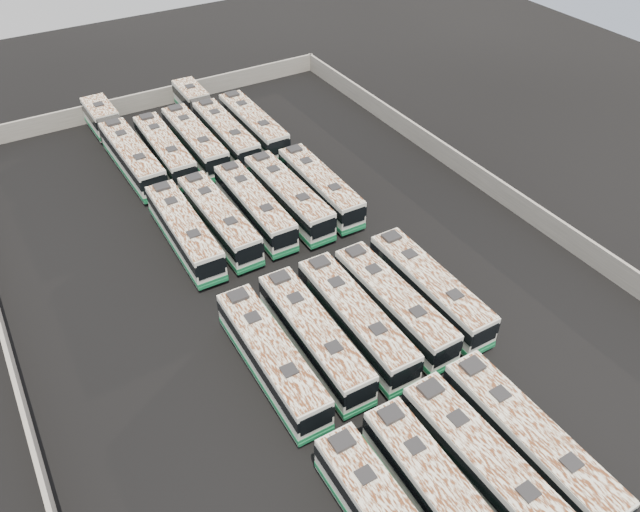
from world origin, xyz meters
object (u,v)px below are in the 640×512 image
at_px(bus_midfront_far_left, 271,358).
at_px(bus_midback_right, 288,197).
at_px(bus_back_far_left, 122,144).
at_px(bus_back_right, 214,122).
at_px(bus_back_far_right, 253,125).
at_px(bus_front_left, 441,498).
at_px(bus_front_center, 487,468).
at_px(bus_front_right, 528,442).
at_px(bus_back_left, 165,150).
at_px(bus_midback_far_left, 184,231).
at_px(bus_midfront_left, 314,337).
at_px(bus_midfront_far_right, 429,288).
at_px(bus_midfront_right, 393,304).
at_px(bus_midback_far_right, 320,187).
at_px(bus_midback_left, 219,219).
at_px(bus_midback_center, 254,207).
at_px(bus_back_center, 195,141).
at_px(bus_midfront_center, 355,320).

relative_size(bus_midfront_far_left, bus_midback_right, 0.99).
height_order(bus_back_far_left, bus_back_right, bus_back_far_left).
bearing_deg(bus_back_far_right, bus_midback_right, -102.93).
relative_size(bus_front_left, bus_front_center, 0.96).
relative_size(bus_front_right, bus_back_left, 1.03).
bearing_deg(bus_midback_far_left, bus_midfront_left, -77.48).
xyz_separation_m(bus_midfront_far_right, bus_back_far_left, (-13.81, 34.43, 0.05)).
bearing_deg(bus_back_far_left, bus_midfront_far_right, -69.41).
distance_m(bus_midfront_right, bus_back_right, 34.17).
bearing_deg(bus_back_far_left, bus_midback_far_right, -53.19).
bearing_deg(bus_back_left, bus_midback_left, -89.27).
bearing_deg(bus_front_left, bus_midfront_far_right, 54.89).
distance_m(bus_midfront_far_right, bus_back_left, 32.55).
xyz_separation_m(bus_front_left, bus_midback_center, (3.52, 31.05, 0.00)).
xyz_separation_m(bus_midfront_left, bus_midback_far_left, (-3.39, 16.53, -0.00)).
bearing_deg(bus_back_far_left, bus_back_right, -2.75).
xyz_separation_m(bus_front_left, bus_midfront_far_right, (10.33, 14.09, 0.03)).
relative_size(bus_midfront_far_right, bus_midback_far_left, 0.99).
bearing_deg(bus_midback_far_left, bus_midback_left, 2.39).
height_order(bus_midfront_far_left, bus_midfront_left, bus_midfront_far_left).
bearing_deg(bus_back_right, bus_midback_right, -89.24).
xyz_separation_m(bus_midfront_left, bus_midback_center, (3.49, 16.81, -0.04)).
height_order(bus_front_right, bus_back_right, bus_front_right).
xyz_separation_m(bus_back_far_left, bus_back_right, (10.37, -0.27, -0.06)).
bearing_deg(bus_back_center, bus_midback_far_left, -114.86).
relative_size(bus_midfront_far_left, bus_back_right, 0.65).
relative_size(bus_midback_far_right, bus_back_far_right, 0.98).
height_order(bus_back_center, bus_back_far_right, bus_back_center).
distance_m(bus_midfront_far_right, bus_midback_right, 17.09).
distance_m(bus_midback_center, bus_back_center, 14.04).
xyz_separation_m(bus_midfront_left, bus_back_far_left, (-3.52, 34.27, 0.04)).
bearing_deg(bus_midfront_left, bus_midfront_far_right, 0.25).
bearing_deg(bus_front_left, bus_midfront_left, 91.00).
bearing_deg(bus_midfront_left, bus_front_left, -89.01).
relative_size(bus_midback_far_left, bus_back_far_right, 1.00).
bearing_deg(bus_midfront_left, bus_midfront_right, -0.29).
xyz_separation_m(bus_midback_right, bus_midback_far_right, (3.46, -0.01, -0.06)).
bearing_deg(bus_back_far_right, bus_back_left, -178.36).
height_order(bus_front_right, bus_midfront_far_left, bus_front_right).
distance_m(bus_front_center, bus_front_right, 3.41).
distance_m(bus_midfront_center, bus_midfront_right, 3.38).
distance_m(bus_midback_far_left, bus_midback_center, 6.89).
xyz_separation_m(bus_midback_left, bus_midback_far_right, (10.45, -0.04, -0.02)).
height_order(bus_front_left, bus_midfront_center, bus_midfront_center).
bearing_deg(bus_back_far_left, bus_back_center, -27.77).
bearing_deg(bus_midback_far_right, bus_midfront_center, -111.51).
relative_size(bus_front_center, bus_midfront_far_left, 1.02).
height_order(bus_midback_far_left, bus_back_far_left, bus_back_far_left).
distance_m(bus_midfront_center, bus_back_center, 30.96).
xyz_separation_m(bus_midback_far_left, bus_midback_far_right, (13.74, 0.05, -0.04)).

